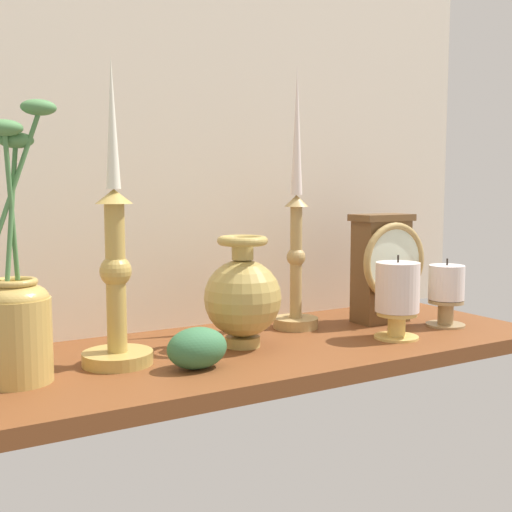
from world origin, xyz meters
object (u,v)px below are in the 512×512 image
candlestick_tall_center (115,276)px  brass_vase_jar (16,315)px  pillar_candle_front (446,292)px  mantel_clock (383,266)px  brass_vase_bulbous (242,296)px  candlestick_tall_left (296,244)px  pillar_candle_near_clock (397,295)px

candlestick_tall_center → brass_vase_jar: bearing=-171.1°
brass_vase_jar → pillar_candle_front: (71.95, -3.41, -2.53)cm
mantel_clock → brass_vase_bulbous: 31.02cm
candlestick_tall_left → brass_vase_jar: bearing=-169.6°
candlestick_tall_left → candlestick_tall_center: size_ratio=1.07×
candlestick_tall_left → pillar_candle_front: (23.84, -12.22, -8.67)cm
candlestick_tall_left → pillar_candle_front: candlestick_tall_left is taller
brass_vase_bulbous → pillar_candle_near_clock: (24.38, -8.11, -0.80)cm
mantel_clock → brass_vase_bulbous: mantel_clock is taller
candlestick_tall_left → pillar_candle_near_clock: candlestick_tall_left is taller
candlestick_tall_left → brass_vase_jar: candlestick_tall_left is taller
brass_vase_jar → pillar_candle_front: 72.08cm
candlestick_tall_center → pillar_candle_near_clock: candlestick_tall_center is taller
candlestick_tall_left → pillar_candle_near_clock: 19.44cm
candlestick_tall_center → pillar_candle_near_clock: 45.45cm
mantel_clock → brass_vase_jar: bearing=-175.9°
pillar_candle_near_clock → pillar_candle_front: bearing=10.9°
brass_vase_jar → pillar_candle_front: brass_vase_jar is taller
brass_vase_jar → brass_vase_bulbous: bearing=3.4°
pillar_candle_front → brass_vase_bulbous: bearing=172.0°
pillar_candle_near_clock → brass_vase_jar: bearing=174.0°
brass_vase_jar → candlestick_tall_center: bearing=8.9°
mantel_clock → candlestick_tall_center: (-50.83, -2.50, 2.07)cm
pillar_candle_front → pillar_candle_near_clock: 14.32cm
candlestick_tall_left → brass_vase_jar: 49.29cm
candlestick_tall_center → brass_vase_jar: size_ratio=1.19×
brass_vase_jar → pillar_candle_near_clock: bearing=-6.0°
brass_vase_bulbous → candlestick_tall_left: bearing=25.1°
candlestick_tall_center → brass_vase_bulbous: candlestick_tall_center is taller
brass_vase_jar → pillar_candle_near_clock: size_ratio=2.59×
mantel_clock → pillar_candle_front: (7.58, -8.05, -4.16)cm
candlestick_tall_center → pillar_candle_front: size_ratio=3.49×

